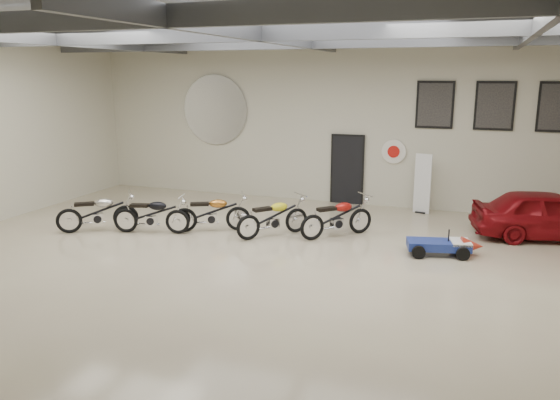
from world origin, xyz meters
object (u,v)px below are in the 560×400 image
(go_kart, at_px, (445,242))
(vintage_car, at_px, (548,215))
(motorcycle_silver, at_px, (97,212))
(motorcycle_yellow, at_px, (273,216))
(motorcycle_red, at_px, (337,217))
(banner_stand, at_px, (423,183))
(motorcycle_black, at_px, (151,214))
(motorcycle_gold, at_px, (211,212))

(go_kart, relative_size, vintage_car, 0.47)
(motorcycle_silver, relative_size, vintage_car, 0.56)
(motorcycle_silver, relative_size, motorcycle_yellow, 1.02)
(motorcycle_silver, xyz_separation_m, motorcycle_red, (5.90, 1.62, 0.00))
(motorcycle_red, bearing_deg, go_kart, -57.36)
(motorcycle_silver, height_order, motorcycle_yellow, motorcycle_silver)
(banner_stand, relative_size, motorcycle_silver, 0.90)
(motorcycle_silver, relative_size, motorcycle_red, 1.00)
(motorcycle_black, distance_m, motorcycle_gold, 1.52)
(banner_stand, height_order, motorcycle_silver, banner_stand)
(motorcycle_yellow, relative_size, vintage_car, 0.55)
(motorcycle_gold, bearing_deg, go_kart, -25.16)
(motorcycle_red, bearing_deg, motorcycle_black, 150.62)
(banner_stand, bearing_deg, vintage_car, -11.95)
(banner_stand, xyz_separation_m, motorcycle_red, (-1.74, -3.17, -0.37))
(motorcycle_silver, distance_m, motorcycle_yellow, 4.53)
(motorcycle_silver, height_order, motorcycle_black, motorcycle_silver)
(motorcycle_gold, relative_size, go_kart, 1.16)
(vintage_car, bearing_deg, banner_stand, 50.16)
(go_kart, bearing_deg, motorcycle_black, 172.54)
(motorcycle_silver, height_order, vintage_car, vintage_car)
(motorcycle_black, distance_m, go_kart, 7.18)
(motorcycle_black, distance_m, vintage_car, 9.86)
(motorcycle_gold, height_order, vintage_car, vintage_car)
(motorcycle_red, distance_m, go_kart, 2.70)
(motorcycle_black, xyz_separation_m, motorcycle_gold, (1.36, 0.67, 0.01))
(motorcycle_red, relative_size, vintage_car, 0.56)
(motorcycle_black, bearing_deg, motorcycle_red, 1.06)
(banner_stand, xyz_separation_m, motorcycle_yellow, (-3.25, -3.66, -0.39))
(go_kart, xyz_separation_m, vintage_car, (2.28, 2.17, 0.30))
(motorcycle_black, xyz_separation_m, go_kart, (7.14, 0.74, -0.20))
(banner_stand, xyz_separation_m, vintage_car, (3.17, -1.55, -0.28))
(banner_stand, xyz_separation_m, motorcycle_silver, (-7.64, -4.79, -0.38))
(motorcycle_gold, xyz_separation_m, vintage_car, (8.06, 2.24, 0.10))
(motorcycle_black, xyz_separation_m, motorcycle_red, (4.51, 1.30, 0.02))
(motorcycle_red, bearing_deg, vintage_car, -27.23)
(motorcycle_red, bearing_deg, motorcycle_yellow, 152.58)
(motorcycle_black, bearing_deg, go_kart, -9.06)
(banner_stand, distance_m, motorcycle_yellow, 4.91)
(motorcycle_yellow, distance_m, motorcycle_red, 1.59)
(banner_stand, height_order, motorcycle_red, banner_stand)
(motorcycle_black, bearing_deg, vintage_car, 2.19)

